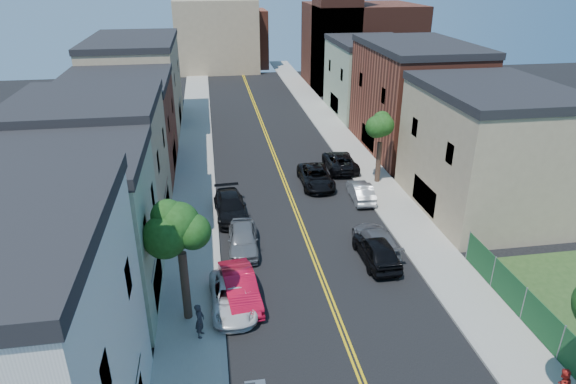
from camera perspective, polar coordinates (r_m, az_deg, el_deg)
name	(u,v)px	position (r m, az deg, el deg)	size (l,w,h in m)	color
sidewalk_left	(194,153)	(50.99, -10.72, 4.45)	(3.20, 100.00, 0.15)	gray
sidewalk_right	(346,144)	(52.83, 6.71, 5.43)	(3.20, 100.00, 0.15)	gray
curb_left	(212,152)	(50.95, -8.75, 4.58)	(0.30, 100.00, 0.15)	gray
curb_right	(330,145)	(52.39, 4.86, 5.35)	(0.30, 100.00, 0.15)	gray
bldg_left_palegrn	(63,240)	(28.41, -24.34, -5.07)	(9.00, 8.00, 8.50)	gray
bldg_left_tan_near	(95,171)	(36.24, -21.20, 2.23)	(9.00, 10.00, 9.00)	#998466
bldg_left_brick	(120,130)	(46.61, -18.70, 6.75)	(9.00, 12.00, 8.00)	brown
bldg_left_tan_far	(137,87)	(59.84, -16.92, 11.48)	(9.00, 16.00, 9.50)	#998466
bldg_right_tan	(486,154)	(39.83, 21.73, 4.11)	(9.00, 12.00, 9.00)	#998466
bldg_right_brick	(414,101)	(51.62, 14.22, 10.10)	(9.00, 14.00, 10.00)	brown
bldg_right_palegrn	(370,79)	(64.55, 9.37, 12.64)	(9.00, 12.00, 8.50)	gray
church	(356,38)	(78.94, 7.75, 17.09)	(16.20, 14.20, 22.60)	#4C2319
backdrop_left	(217,36)	(90.69, -8.15, 17.22)	(14.00, 8.00, 12.00)	#998466
backdrop_center	(239,39)	(94.96, -5.67, 17.05)	(10.00, 8.00, 10.00)	brown
fence_right	(541,323)	(28.42, 27.01, -13.21)	(0.04, 15.00, 1.90)	#143F1E
tree_left_mid	(178,209)	(24.50, -12.51, -1.88)	(5.20, 5.20, 9.29)	#36251B
tree_right_far	(382,118)	(42.06, 10.73, 8.28)	(4.40, 4.40, 8.03)	#36251B
red_sedan	(240,288)	(28.44, -5.54, -10.85)	(1.75, 5.02, 1.65)	red
white_pickup	(232,296)	(28.02, -6.40, -11.79)	(2.37, 5.14, 1.43)	silver
grey_car_left	(243,239)	(33.00, -5.16, -5.39)	(1.96, 4.87, 1.66)	slate
black_car_left	(230,207)	(37.43, -6.62, -1.68)	(2.25, 5.54, 1.61)	black
grey_car_right	(376,240)	(33.43, 10.07, -5.42)	(2.11, 5.19, 1.51)	#525359
black_car_right	(377,250)	(32.17, 10.11, -6.52)	(2.01, 5.00, 1.70)	black
silver_car_right	(361,191)	(40.29, 8.36, 0.06)	(1.52, 4.35, 1.43)	#9C9FA3
dark_car_right_far	(340,161)	(46.16, 5.97, 3.53)	(2.58, 5.60, 1.56)	black
black_suv_lane	(316,177)	(42.55, 3.21, 1.75)	(2.57, 5.57, 1.55)	black
pedestrian_left	(200,321)	(26.02, -10.08, -14.29)	(0.69, 0.45, 1.88)	#24252B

